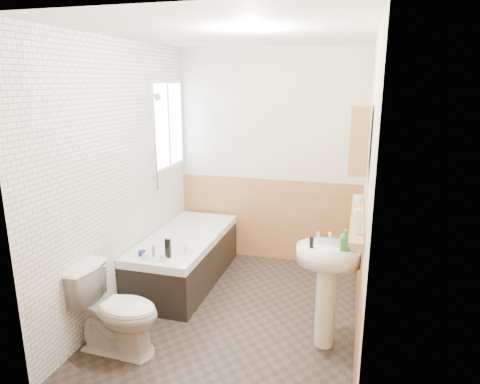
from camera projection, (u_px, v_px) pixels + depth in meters
name	position (u px, v px, depth m)	size (l,w,h in m)	color
floor	(236.00, 314.00, 4.03)	(2.80, 2.80, 0.00)	#2B231E
ceiling	(235.00, 33.00, 3.40)	(2.80, 2.80, 0.00)	white
wall_back	(269.00, 158.00, 5.03)	(2.20, 0.02, 2.50)	beige
wall_front	(165.00, 242.00, 2.40)	(2.20, 0.02, 2.50)	beige
wall_left	(122.00, 178.00, 4.01)	(0.02, 2.80, 2.50)	beige
wall_right	(368.00, 194.00, 3.43)	(0.02, 2.80, 2.50)	beige
wainscot_right	(359.00, 279.00, 3.62)	(0.01, 2.80, 1.00)	#BC834D
wainscot_front	(172.00, 356.00, 2.61)	(2.20, 0.01, 1.00)	#BC834D
wainscot_back	(267.00, 219.00, 5.20)	(2.20, 0.01, 1.00)	#BC834D
tile_cladding_left	(124.00, 178.00, 4.00)	(0.01, 2.80, 2.50)	white
tile_return_back	(209.00, 114.00, 5.07)	(0.75, 0.01, 1.50)	white
window	(168.00, 125.00, 4.78)	(0.03, 0.79, 0.99)	white
bathtub	(185.00, 257.00, 4.65)	(0.70, 1.60, 0.67)	black
shower_riser	(155.00, 126.00, 4.43)	(0.10, 0.08, 1.18)	silver
toilet	(116.00, 311.00, 3.40)	(0.40, 0.72, 0.71)	white
sink	(327.00, 276.00, 3.42)	(0.51, 0.41, 0.98)	white
pine_shelf	(357.00, 216.00, 3.42)	(0.10, 1.32, 0.03)	#BC834D
medicine_cabinet	(359.00, 138.00, 3.24)	(0.14, 0.55, 0.50)	#BC834D
foam_can	(357.00, 222.00, 2.96)	(0.05, 0.05, 0.18)	silver
green_bottle	(358.00, 209.00, 3.21)	(0.04, 0.04, 0.21)	silver
black_jar	(358.00, 199.00, 3.78)	(0.07, 0.07, 0.05)	silver
soap_bottle	(344.00, 245.00, 3.28)	(0.07, 0.16, 0.08)	#388447
clear_bottle	(312.00, 242.00, 3.32)	(0.03, 0.03, 0.09)	black
blue_gel	(168.00, 248.00, 3.98)	(0.05, 0.03, 0.18)	black
cream_jar	(142.00, 253.00, 4.04)	(0.07, 0.07, 0.05)	navy
orange_bottle	(186.00, 249.00, 4.08)	(0.03, 0.03, 0.09)	silver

